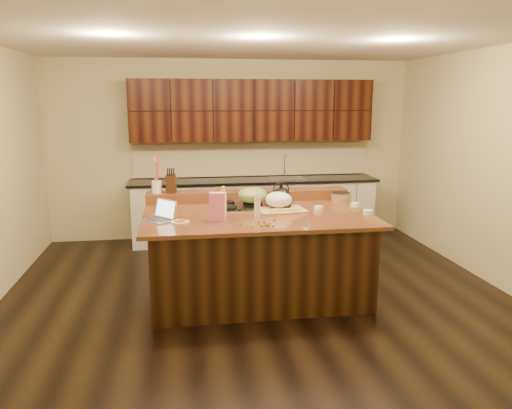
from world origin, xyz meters
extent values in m
cube|color=black|center=(0.00, 0.00, -0.01)|extent=(5.50, 5.00, 0.01)
cube|color=silver|center=(0.00, 0.00, 2.71)|extent=(5.50, 5.00, 0.01)
cube|color=#C3BB89|center=(0.00, 2.50, 1.35)|extent=(5.50, 0.01, 2.70)
cube|color=#C3BB89|center=(0.00, -2.50, 1.35)|extent=(5.50, 0.01, 2.70)
cube|color=#C3BB89|center=(2.75, 0.00, 1.35)|extent=(0.01, 5.00, 2.70)
cube|color=black|center=(0.00, 0.00, 0.44)|extent=(2.22, 1.42, 0.88)
cube|color=black|center=(0.00, 0.00, 0.90)|extent=(2.40, 1.60, 0.04)
cube|color=black|center=(0.00, 0.70, 0.98)|extent=(2.40, 0.30, 0.12)
cube|color=gray|center=(0.00, 0.30, 0.93)|extent=(0.92, 0.52, 0.02)
cylinder|color=black|center=(-0.30, 0.43, 0.95)|extent=(0.22, 0.22, 0.03)
cylinder|color=black|center=(0.30, 0.43, 0.95)|extent=(0.22, 0.22, 0.03)
cylinder|color=black|center=(-0.30, 0.17, 0.95)|extent=(0.22, 0.22, 0.03)
cylinder|color=black|center=(0.30, 0.17, 0.95)|extent=(0.22, 0.22, 0.03)
cylinder|color=black|center=(0.00, 0.30, 0.95)|extent=(0.22, 0.22, 0.03)
cube|color=silver|center=(0.30, 2.17, 0.45)|extent=(3.60, 0.62, 0.90)
cube|color=black|center=(0.30, 2.17, 0.92)|extent=(3.70, 0.66, 0.04)
cube|color=gray|center=(0.80, 2.17, 0.94)|extent=(0.55, 0.42, 0.01)
cylinder|color=gray|center=(0.80, 2.35, 1.12)|extent=(0.02, 0.02, 0.36)
cube|color=black|center=(0.30, 2.32, 1.95)|extent=(3.60, 0.34, 0.90)
cube|color=#C3BB89|center=(0.30, 2.48, 1.20)|extent=(3.60, 0.03, 0.50)
ellipsoid|color=black|center=(0.30, 0.17, 1.06)|extent=(0.22, 0.22, 0.19)
ellipsoid|color=olive|center=(0.00, 0.30, 1.06)|extent=(0.34, 0.34, 0.18)
cube|color=#B7B7BC|center=(-1.03, -0.21, 0.93)|extent=(0.34, 0.35, 0.01)
cube|color=black|center=(-1.03, -0.21, 0.94)|extent=(0.25, 0.26, 0.00)
cube|color=#B7B7BC|center=(-0.95, -0.15, 1.03)|extent=(0.24, 0.26, 0.19)
cube|color=silver|center=(-0.96, -0.15, 1.03)|extent=(0.21, 0.23, 0.16)
cylinder|color=gold|center=(-0.37, -0.14, 1.06)|extent=(0.08, 0.08, 0.27)
cylinder|color=silver|center=(-0.03, -0.21, 1.04)|extent=(0.07, 0.07, 0.25)
cube|color=tan|center=(0.28, 0.04, 0.93)|extent=(0.53, 0.40, 0.02)
ellipsoid|color=white|center=(0.26, 0.11, 1.03)|extent=(0.29, 0.29, 0.18)
cube|color=#EDD872|center=(0.19, -0.08, 0.96)|extent=(0.11, 0.03, 0.03)
cube|color=#EDD872|center=(0.30, -0.08, 0.96)|extent=(0.11, 0.03, 0.03)
cube|color=#EDD872|center=(0.41, -0.08, 0.96)|extent=(0.11, 0.03, 0.03)
cylinder|color=gray|center=(0.39, 0.02, 0.95)|extent=(0.19, 0.08, 0.01)
cylinder|color=white|center=(1.15, -0.25, 0.94)|extent=(0.11, 0.11, 0.04)
cylinder|color=white|center=(1.15, 0.14, 0.94)|extent=(0.11, 0.11, 0.04)
cylinder|color=white|center=(0.69, 0.02, 0.94)|extent=(0.13, 0.13, 0.04)
cylinder|color=#996B3F|center=(1.08, 0.43, 0.97)|extent=(0.31, 0.31, 0.09)
cone|color=silver|center=(0.38, -0.64, 0.96)|extent=(0.10, 0.10, 0.07)
cube|color=pink|center=(-0.44, -0.32, 1.06)|extent=(0.17, 0.12, 0.29)
cylinder|color=white|center=(-0.81, -0.31, 0.93)|extent=(0.24, 0.24, 0.01)
cube|color=gold|center=(-0.89, -0.10, 0.99)|extent=(0.11, 0.08, 0.15)
cylinder|color=white|center=(-1.07, 0.70, 1.11)|extent=(0.15, 0.15, 0.14)
cube|color=black|center=(-0.91, 0.70, 1.14)|extent=(0.12, 0.18, 0.21)
ellipsoid|color=red|center=(-0.23, -0.50, 0.93)|extent=(0.02, 0.02, 0.02)
ellipsoid|color=#198C26|center=(0.02, -0.62, 0.93)|extent=(0.02, 0.02, 0.02)
ellipsoid|color=red|center=(0.04, -0.53, 0.93)|extent=(0.02, 0.02, 0.02)
ellipsoid|color=#198C26|center=(0.00, -0.58, 0.93)|extent=(0.02, 0.02, 0.02)
ellipsoid|color=red|center=(0.06, -0.62, 0.93)|extent=(0.02, 0.02, 0.02)
ellipsoid|color=#198C26|center=(-0.05, -0.60, 0.93)|extent=(0.02, 0.02, 0.02)
ellipsoid|color=red|center=(-0.05, -0.45, 0.93)|extent=(0.02, 0.02, 0.02)
ellipsoid|color=#198C26|center=(-0.14, -0.61, 0.93)|extent=(0.02, 0.02, 0.02)
ellipsoid|color=red|center=(0.00, -0.46, 0.93)|extent=(0.02, 0.02, 0.02)
ellipsoid|color=#198C26|center=(0.11, -0.39, 0.93)|extent=(0.02, 0.02, 0.02)
camera|label=1|loc=(-0.80, -5.14, 2.10)|focal=35.00mm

